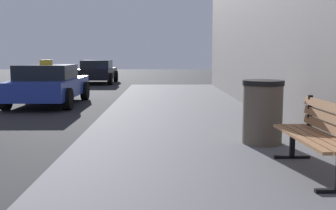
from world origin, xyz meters
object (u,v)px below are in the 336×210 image
object	(u,v)px
bench	(321,132)
car_blue	(48,84)
trash_bin	(263,112)
car_black	(97,72)

from	to	relation	value
bench	car_blue	xyz separation A→B (m)	(-5.55, 8.14, -0.02)
trash_bin	bench	bearing A→B (deg)	-80.14
trash_bin	car_black	xyz separation A→B (m)	(-5.21, 16.06, -0.03)
bench	car_blue	bearing A→B (deg)	122.61
car_black	bench	bearing A→B (deg)	-72.77
car_blue	car_black	distance (m)	9.62
car_black	trash_bin	bearing A→B (deg)	-72.02
car_blue	car_black	world-z (taller)	car_blue
bench	trash_bin	size ratio (longest dim) A/B	1.63
bench	car_black	world-z (taller)	car_black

